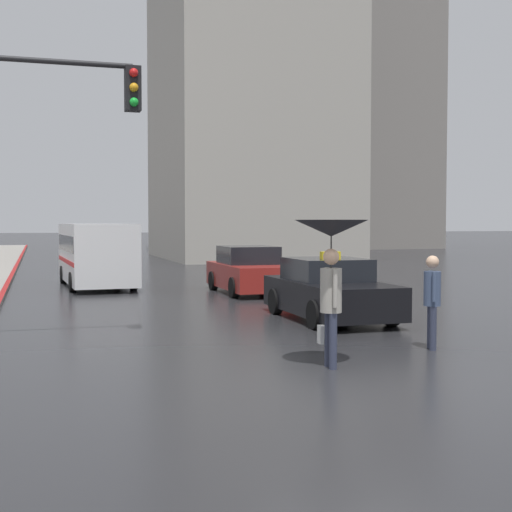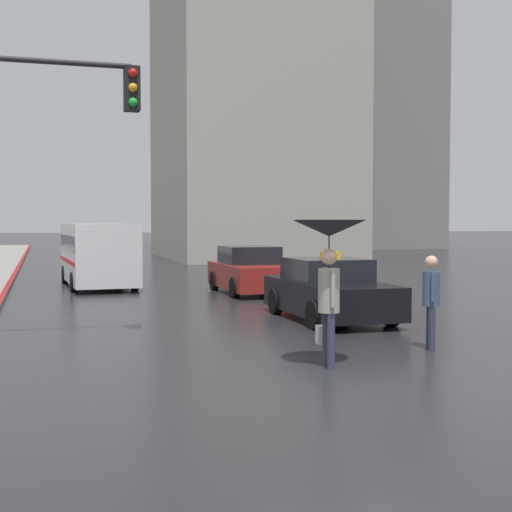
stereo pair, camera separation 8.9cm
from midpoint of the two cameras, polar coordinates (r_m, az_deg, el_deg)
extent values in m
plane|color=#262628|center=(9.85, 8.75, -10.06)|extent=(300.00, 300.00, 0.00)
cube|color=black|center=(16.00, 6.10, -3.25)|extent=(1.80, 4.10, 0.70)
cube|color=black|center=(16.14, 5.82, -1.06)|extent=(1.58, 1.85, 0.50)
cylinder|color=black|center=(15.25, 10.93, -4.40)|extent=(0.20, 0.60, 0.60)
cylinder|color=black|center=(14.54, 4.92, -4.71)|extent=(0.20, 0.60, 0.60)
cylinder|color=black|center=(17.52, 7.06, -3.45)|extent=(0.20, 0.60, 0.60)
cylinder|color=black|center=(16.91, 1.74, -3.66)|extent=(0.20, 0.60, 0.60)
cube|color=yellow|center=(15.93, 6.11, 0.07)|extent=(0.44, 0.16, 0.16)
cube|color=maroon|center=(21.94, -0.29, -1.59)|extent=(1.80, 4.09, 0.73)
cube|color=black|center=(22.10, -0.44, 0.09)|extent=(1.58, 1.84, 0.54)
cylinder|color=black|center=(21.02, 2.92, -2.42)|extent=(0.20, 0.60, 0.60)
cylinder|color=black|center=(20.51, -1.58, -2.54)|extent=(0.20, 0.60, 0.60)
cylinder|color=black|center=(23.42, 0.84, -1.89)|extent=(0.20, 0.60, 0.60)
cylinder|color=black|center=(22.96, -3.24, -1.99)|extent=(0.20, 0.60, 0.60)
cube|color=silver|center=(24.71, -12.46, 0.25)|extent=(2.28, 5.87, 1.96)
cube|color=black|center=(24.70, -12.46, 1.04)|extent=(2.28, 5.41, 0.51)
cube|color=red|center=(24.72, -12.45, -0.34)|extent=(2.29, 5.64, 0.14)
cylinder|color=black|center=(23.19, -9.58, -1.94)|extent=(0.23, 0.64, 0.63)
cylinder|color=black|center=(22.94, -14.26, -2.03)|extent=(0.23, 0.64, 0.63)
cylinder|color=black|center=(26.60, -10.86, -1.36)|extent=(0.23, 0.64, 0.63)
cylinder|color=black|center=(26.39, -14.95, -1.43)|extent=(0.23, 0.64, 0.63)
cylinder|color=#2D3347|center=(10.64, 6.25, -6.81)|extent=(0.13, 0.13, 0.83)
cylinder|color=#2D3347|center=(10.85, 5.89, -6.62)|extent=(0.13, 0.13, 0.83)
cylinder|color=gray|center=(10.65, 6.09, -2.76)|extent=(0.35, 0.35, 0.66)
sphere|color=#DBAD89|center=(10.61, 6.10, -0.06)|extent=(0.24, 0.24, 0.24)
cylinder|color=gray|center=(10.45, 6.42, -2.59)|extent=(0.08, 0.08, 0.56)
cylinder|color=gray|center=(10.83, 5.77, -2.40)|extent=(0.08, 0.08, 0.56)
cone|color=#232328|center=(10.60, 6.11, 2.23)|extent=(1.10, 1.10, 0.25)
cylinder|color=black|center=(10.61, 6.10, 0.35)|extent=(0.02, 0.02, 0.70)
cube|color=white|center=(10.99, 5.37, -6.28)|extent=(0.12, 0.19, 0.28)
cylinder|color=#2D3347|center=(12.70, 13.91, -5.51)|extent=(0.15, 0.15, 0.75)
cylinder|color=#2D3347|center=(12.49, 14.08, -5.65)|extent=(0.15, 0.15, 0.75)
cylinder|color=#3D4C6B|center=(12.52, 14.03, -2.55)|extent=(0.37, 0.37, 0.59)
sphere|color=#DBAD89|center=(12.48, 14.05, -0.47)|extent=(0.22, 0.22, 0.22)
cylinder|color=#3D4C6B|center=(12.69, 13.89, -2.27)|extent=(0.09, 0.09, 0.50)
cylinder|color=#3D4C6B|center=(12.33, 14.18, -2.42)|extent=(0.09, 0.09, 0.50)
cylinder|color=black|center=(13.38, -16.88, 14.72)|extent=(3.25, 0.10, 0.10)
cube|color=black|center=(13.40, -9.71, 13.03)|extent=(0.28, 0.28, 0.80)
sphere|color=red|center=(13.30, -9.63, 14.26)|extent=(0.16, 0.16, 0.16)
sphere|color=orange|center=(13.25, -9.62, 13.15)|extent=(0.16, 0.16, 0.16)
sphere|color=green|center=(13.20, -9.61, 12.04)|extent=(0.16, 0.16, 0.16)
cube|color=gray|center=(64.17, 7.32, 12.40)|extent=(13.33, 11.71, 26.05)
camera|label=1|loc=(0.04, -89.84, 0.01)|focal=50.00mm
camera|label=2|loc=(0.04, 90.16, -0.01)|focal=50.00mm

